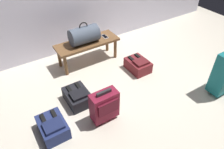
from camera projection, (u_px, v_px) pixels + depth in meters
ground_plane at (139, 93)px, 2.92m from camera, size 6.60×6.60×0.00m
bench at (87, 45)px, 3.32m from camera, size 1.00×0.36×0.37m
duffel_bag_slate at (84, 35)px, 3.18m from camera, size 0.44×0.26×0.34m
cell_phone at (105, 36)px, 3.41m from camera, size 0.07×0.14×0.01m
suitcase_small_burgundy at (105, 106)px, 2.42m from camera, size 0.32×0.19×0.46m
backpack_navy at (53, 127)px, 2.36m from camera, size 0.28×0.38×0.21m
backpack_maroon at (138, 65)px, 3.28m from camera, size 0.28×0.38×0.21m
backpack_dark at (78, 97)px, 2.74m from camera, size 0.28×0.38×0.21m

